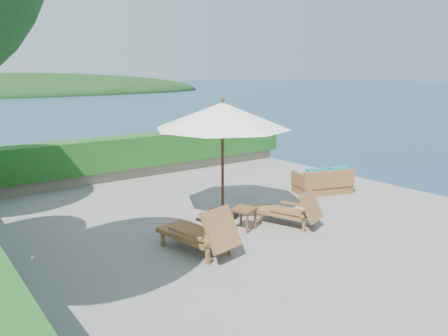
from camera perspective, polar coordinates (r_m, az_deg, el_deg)
ground at (r=10.18m, az=1.36°, el=-7.04°), size 12.00×12.00×0.00m
foundation at (r=10.80m, az=1.31°, el=-14.83°), size 12.00×12.00×3.00m
offshore_island at (r=150.89m, az=-25.26°, el=8.80°), size 126.00×57.60×12.60m
planter_wall_far at (r=14.78m, az=-12.17°, el=-0.44°), size 12.00×0.60×0.36m
hedge_far at (r=14.65m, az=-12.29°, el=2.12°), size 12.40×0.90×1.00m
patio_umbrella at (r=10.05m, az=-0.19°, el=6.70°), size 3.34×3.34×2.83m
lounge_left at (r=8.40m, az=-3.02°, el=-8.40°), size 0.98×1.79×0.98m
lounge_right at (r=9.97m, az=8.86°, el=-5.50°), size 1.05×1.57×0.84m
side_table at (r=9.59m, az=2.65°, el=-5.74°), size 0.60×0.60×0.49m
wicker_loveseat at (r=12.80m, az=12.83°, el=-1.87°), size 1.77×1.29×0.79m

